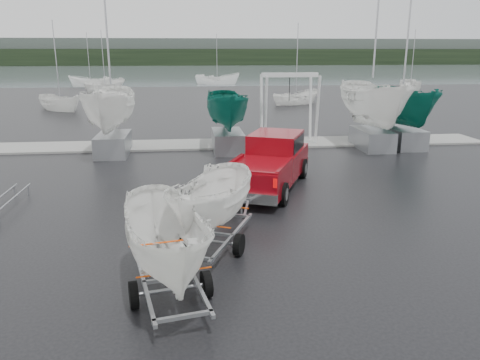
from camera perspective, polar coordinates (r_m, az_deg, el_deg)
ground_plane at (r=15.20m, az=3.75°, el=-5.12°), size 120.00×120.00×0.00m
lake at (r=114.16m, az=-5.10°, el=12.74°), size 300.00×300.00×0.00m
dock at (r=27.63m, az=-0.88°, el=4.45°), size 30.00×3.00×0.12m
treeline at (r=184.04m, az=-5.65°, el=14.69°), size 300.00×8.00×6.00m
far_hill at (r=192.02m, az=-5.70°, el=15.31°), size 300.00×6.00×10.00m
pickup_truck at (r=18.94m, az=3.83°, el=2.45°), size 4.44×6.54×2.07m
trailer_hitched at (r=12.41m, az=-3.38°, el=2.93°), size 2.53×3.77×4.88m
trailer_parked at (r=9.89m, az=-9.17°, el=-0.07°), size 2.02×3.76×5.02m
boat_hoist at (r=27.76m, az=6.01°, el=9.88°), size 3.30×2.18×4.12m
keelboat_0 at (r=25.36m, az=-15.72°, el=11.82°), size 2.50×3.20×10.67m
keelboat_1 at (r=25.36m, az=-1.55°, el=11.17°), size 2.18×3.20×6.91m
keelboat_2 at (r=27.03m, az=16.35°, el=12.72°), size 2.71×3.20×10.89m
keelboat_3 at (r=28.12m, az=19.77°, el=11.26°), size 2.34×3.20×10.51m
moored_boat_0 at (r=47.14m, az=-20.97°, el=7.98°), size 3.37×3.38×11.14m
moored_boat_1 at (r=66.45m, az=-16.08°, el=10.29°), size 3.69×3.70×11.46m
moored_boat_2 at (r=49.27m, az=6.80°, el=9.17°), size 3.01×2.99×10.92m
moored_boat_3 at (r=67.23m, az=19.99°, el=10.02°), size 3.63×3.67×11.67m
moored_boat_4 at (r=77.04m, az=-17.73°, el=10.80°), size 2.90×2.84×11.39m
moored_boat_5 at (r=78.87m, az=-2.80°, el=11.59°), size 3.35×3.29×11.70m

